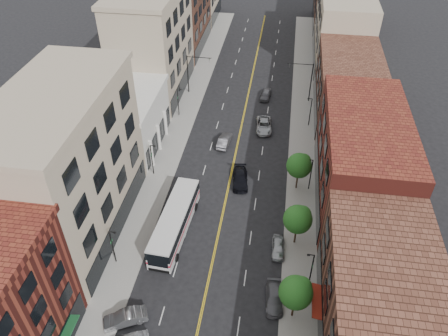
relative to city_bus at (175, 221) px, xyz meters
The scene contains 30 objects.
sidewalk_left 21.99m from the city_bus, 102.45° to the left, with size 4.00×110.00×0.15m, color gray.
sidewalk_right 26.35m from the city_bus, 54.47° to the left, with size 4.00×110.00×0.15m, color gray.
bldg_l_tanoffice 13.70m from the city_bus, behind, with size 10.00×22.00×18.00m, color tan.
bldg_l_white 21.08m from the city_bus, 123.98° to the left, with size 10.00×14.00×8.00m, color silver.
bldg_l_far_a 37.02m from the city_bus, 108.82° to the left, with size 10.00×20.00×18.00m, color tan.
bldg_l_far_b 55.92m from the city_bus, 102.16° to the left, with size 10.00×20.00×15.00m, color #552F22.
bldg_r_near 26.28m from the city_bus, 31.42° to the right, with size 10.00×26.00×10.00m, color #552F22.
bldg_r_mid 24.92m from the city_bus, 25.01° to the left, with size 10.00×22.00×12.00m, color maroon.
bldg_r_far_a 38.62m from the city_bus, 54.64° to the left, with size 10.00×20.00×10.00m, color #552F22.
bldg_r_far_b 57.16m from the city_bus, 66.97° to the left, with size 10.00×22.00×14.00m, color tan.
bldg_r_far_c 75.83m from the city_bus, 72.90° to the left, with size 10.00×18.00×11.00m, color #552F22.
tree_r_1 17.63m from the city_bus, 33.03° to the right, with size 3.40×3.40×5.59m.
tree_r_2 14.84m from the city_bus, ahead, with size 3.40×3.40×5.59m.
tree_r_3 18.15m from the city_bus, 35.51° to the left, with size 3.40×3.40×5.59m.
lamp_l_1 8.04m from the city_bus, 135.35° to the right, with size 0.81×0.55×5.05m.
lamp_l_2 11.89m from the city_bus, 118.63° to the left, with size 0.81×0.55×5.05m.
lamp_l_3 27.02m from the city_bus, 102.13° to the left, with size 0.81×0.55×5.05m.
lamp_r_1 17.20m from the city_bus, 19.06° to the right, with size 0.81×0.55×5.05m.
lamp_r_2 19.30m from the city_bus, 32.64° to the left, with size 0.81×0.55×5.05m.
lamp_r_3 31.00m from the city_bus, 58.42° to the left, with size 0.81×0.55×5.05m.
signal_mast_left 34.86m from the city_bus, 98.26° to the left, with size 4.49×0.18×7.20m.
signal_mast_right 37.84m from the city_bus, 65.68° to the left, with size 4.49×0.18×7.20m.
city_bus is the anchor object (origin of this frame).
car_angle_b 13.06m from the city_bus, 99.40° to the right, with size 1.55×4.43×1.46m, color #96989D.
car_parked_mid 15.15m from the city_bus, 33.10° to the right, with size 1.79×4.40×1.28m, color #55555B.
car_parked_far 12.80m from the city_bus, ahead, with size 1.52×3.79×1.29m, color #A0A4A8.
car_lane_behind 19.40m from the city_bus, 80.40° to the left, with size 1.56×4.49×1.48m, color #4D4D52.
car_lane_a 12.46m from the city_bus, 56.90° to the left, with size 2.09×5.13×1.49m, color black.
car_lane_b 25.97m from the city_bus, 69.70° to the left, with size 2.49×5.41×1.50m, color #9C9FA3.
car_lane_c 35.59m from the city_bus, 76.09° to the left, with size 1.67×4.14×1.41m, color #504F55.
Camera 1 is at (6.12, -22.09, 40.32)m, focal length 35.00 mm.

